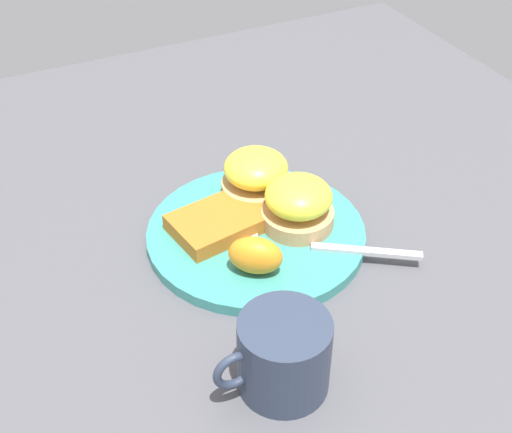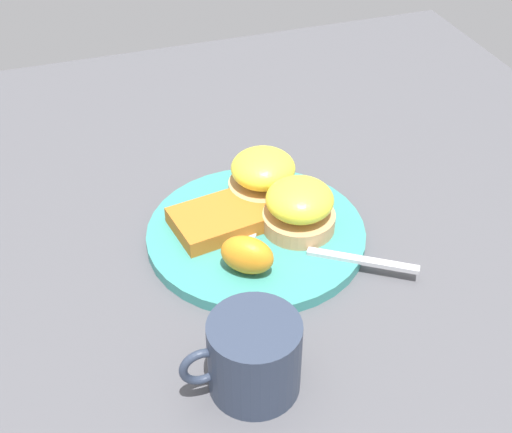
{
  "view_description": "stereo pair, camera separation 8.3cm",
  "coord_description": "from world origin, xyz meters",
  "px_view_note": "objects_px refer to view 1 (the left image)",
  "views": [
    {
      "loc": [
        0.28,
        0.58,
        0.55
      ],
      "look_at": [
        0.0,
        0.0,
        0.03
      ],
      "focal_mm": 50.0,
      "sensor_mm": 36.0,
      "label": 1
    },
    {
      "loc": [
        0.21,
        0.62,
        0.55
      ],
      "look_at": [
        0.0,
        0.0,
        0.03
      ],
      "focal_mm": 50.0,
      "sensor_mm": 36.0,
      "label": 2
    }
  ],
  "objects_px": {
    "sandwich_benedict_right": "(256,175)",
    "fork": "(303,246)",
    "cup": "(283,355)",
    "sandwich_benedict_left": "(298,204)",
    "orange_wedge": "(255,255)",
    "hashbrown_patty": "(222,221)"
  },
  "relations": [
    {
      "from": "cup",
      "to": "sandwich_benedict_right",
      "type": "bearing_deg",
      "value": -110.91
    },
    {
      "from": "cup",
      "to": "hashbrown_patty",
      "type": "bearing_deg",
      "value": -99.44
    },
    {
      "from": "fork",
      "to": "hashbrown_patty",
      "type": "bearing_deg",
      "value": -47.19
    },
    {
      "from": "sandwich_benedict_right",
      "to": "orange_wedge",
      "type": "height_order",
      "value": "sandwich_benedict_right"
    },
    {
      "from": "orange_wedge",
      "to": "fork",
      "type": "distance_m",
      "value": 0.07
    },
    {
      "from": "hashbrown_patty",
      "to": "orange_wedge",
      "type": "height_order",
      "value": "orange_wedge"
    },
    {
      "from": "sandwich_benedict_right",
      "to": "cup",
      "type": "xyz_separation_m",
      "value": [
        0.1,
        0.27,
        -0.0
      ]
    },
    {
      "from": "sandwich_benedict_right",
      "to": "cup",
      "type": "bearing_deg",
      "value": 69.09
    },
    {
      "from": "sandwich_benedict_right",
      "to": "orange_wedge",
      "type": "bearing_deg",
      "value": 63.83
    },
    {
      "from": "orange_wedge",
      "to": "hashbrown_patty",
      "type": "bearing_deg",
      "value": -88.34
    },
    {
      "from": "sandwich_benedict_right",
      "to": "fork",
      "type": "relative_size",
      "value": 0.41
    },
    {
      "from": "hashbrown_patty",
      "to": "cup",
      "type": "xyz_separation_m",
      "value": [
        0.04,
        0.23,
        0.02
      ]
    },
    {
      "from": "sandwich_benedict_left",
      "to": "orange_wedge",
      "type": "height_order",
      "value": "sandwich_benedict_left"
    },
    {
      "from": "sandwich_benedict_right",
      "to": "fork",
      "type": "bearing_deg",
      "value": 92.06
    },
    {
      "from": "sandwich_benedict_left",
      "to": "cup",
      "type": "xyz_separation_m",
      "value": [
        0.12,
        0.19,
        -0.0
      ]
    },
    {
      "from": "cup",
      "to": "sandwich_benedict_left",
      "type": "bearing_deg",
      "value": -122.12
    },
    {
      "from": "sandwich_benedict_left",
      "to": "fork",
      "type": "xyz_separation_m",
      "value": [
        0.01,
        0.04,
        -0.03
      ]
    },
    {
      "from": "hashbrown_patty",
      "to": "cup",
      "type": "height_order",
      "value": "cup"
    },
    {
      "from": "sandwich_benedict_left",
      "to": "sandwich_benedict_right",
      "type": "height_order",
      "value": "same"
    },
    {
      "from": "cup",
      "to": "fork",
      "type": "bearing_deg",
      "value": -124.85
    },
    {
      "from": "sandwich_benedict_right",
      "to": "cup",
      "type": "relative_size",
      "value": 0.75
    },
    {
      "from": "fork",
      "to": "cup",
      "type": "bearing_deg",
      "value": 55.15
    }
  ]
}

